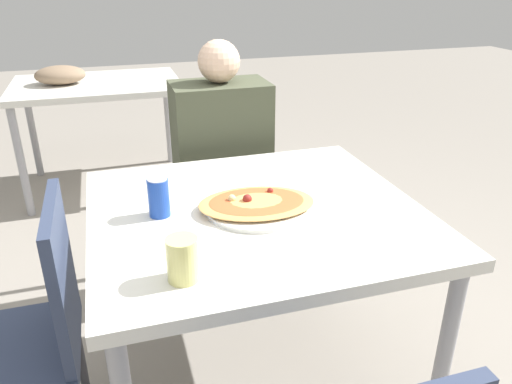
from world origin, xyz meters
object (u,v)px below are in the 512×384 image
(chair_far_seated, at_px, (218,182))
(dining_table, at_px, (256,229))
(chair_side_left, at_px, (30,332))
(drink_glass, at_px, (183,259))
(pizza_main, at_px, (256,204))
(soda_can, at_px, (159,197))
(person_seated, at_px, (222,151))

(chair_far_seated, bearing_deg, dining_table, 86.22)
(chair_far_seated, height_order, chair_side_left, same)
(chair_far_seated, relative_size, drink_glass, 7.73)
(dining_table, bearing_deg, chair_far_seated, 86.22)
(pizza_main, distance_m, drink_glass, 0.43)
(dining_table, height_order, soda_can, soda_can)
(drink_glass, bearing_deg, soda_can, 92.12)
(chair_far_seated, relative_size, chair_side_left, 1.00)
(dining_table, distance_m, chair_side_left, 0.74)
(dining_table, xyz_separation_m, pizza_main, (-0.00, -0.01, 0.09))
(chair_far_seated, distance_m, chair_side_left, 1.19)
(person_seated, bearing_deg, drink_glass, 71.55)
(dining_table, bearing_deg, person_seated, 85.61)
(chair_far_seated, bearing_deg, chair_side_left, 49.79)
(chair_side_left, distance_m, drink_glass, 0.57)
(soda_can, bearing_deg, dining_table, -8.19)
(dining_table, xyz_separation_m, drink_glass, (-0.29, -0.33, 0.13))
(dining_table, bearing_deg, chair_side_left, -172.46)
(chair_far_seated, bearing_deg, pizza_main, 86.16)
(person_seated, bearing_deg, dining_table, 85.61)
(chair_side_left, height_order, pizza_main, chair_side_left)
(chair_far_seated, xyz_separation_m, drink_glass, (-0.34, -1.14, 0.31))
(soda_can, distance_m, drink_glass, 0.37)
(dining_table, height_order, pizza_main, pizza_main)
(chair_side_left, bearing_deg, person_seated, -44.03)
(person_seated, relative_size, drink_glass, 10.29)
(chair_far_seated, height_order, soda_can, chair_far_seated)
(chair_side_left, height_order, person_seated, person_seated)
(soda_can, bearing_deg, drink_glass, -87.88)
(chair_far_seated, height_order, pizza_main, chair_far_seated)
(dining_table, bearing_deg, drink_glass, -131.48)
(pizza_main, bearing_deg, chair_side_left, -172.98)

